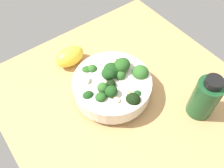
# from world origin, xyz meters

# --- Properties ---
(ground_plane) EXTENTS (0.58, 0.58, 0.04)m
(ground_plane) POSITION_xyz_m (0.00, 0.00, -0.02)
(ground_plane) COLOR tan
(bowl_of_broccoli) EXTENTS (0.19, 0.19, 0.09)m
(bowl_of_broccoli) POSITION_xyz_m (-0.02, -0.02, 0.04)
(bowl_of_broccoli) COLOR silver
(bowl_of_broccoli) RESTS_ON ground_plane
(lemon_wedge) EXTENTS (0.06, 0.09, 0.05)m
(lemon_wedge) POSITION_xyz_m (-0.18, -0.05, 0.03)
(lemon_wedge) COLOR yellow
(lemon_wedge) RESTS_ON ground_plane
(bottle_tall) EXTENTS (0.06, 0.06, 0.12)m
(bottle_tall) POSITION_xyz_m (0.14, 0.11, 0.06)
(bottle_tall) COLOR #194723
(bottle_tall) RESTS_ON ground_plane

